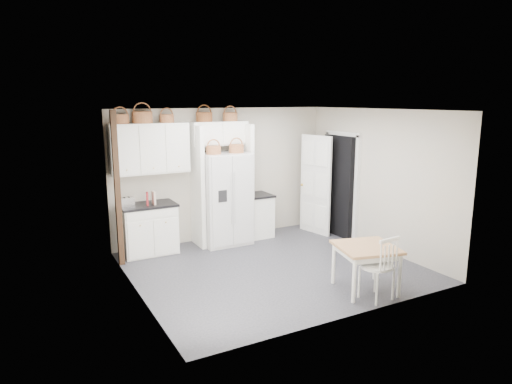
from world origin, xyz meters
TOP-DOWN VIEW (x-y plane):
  - floor at (0.00, 0.00)m, footprint 4.50×4.50m
  - ceiling at (0.00, 0.00)m, footprint 4.50×4.50m
  - wall_back at (0.00, 2.00)m, footprint 4.50×0.00m
  - wall_left at (-2.25, 0.00)m, footprint 0.00×4.00m
  - wall_right at (2.25, 0.00)m, footprint 0.00×4.00m
  - refrigerator at (-0.15, 1.61)m, footprint 0.92×0.74m
  - base_cab_left at (-1.62, 1.70)m, footprint 0.95×0.60m
  - base_cab_right at (0.64, 1.70)m, footprint 0.48×0.57m
  - dining_table at (0.72, -1.45)m, footprint 0.99×0.99m
  - windsor_chair at (0.65, -1.75)m, footprint 0.51×0.47m
  - counter_left at (-1.62, 1.70)m, footprint 0.99×0.64m
  - counter_right at (0.64, 1.70)m, footprint 0.51×0.61m
  - toaster at (-1.99, 1.65)m, footprint 0.26×0.16m
  - cookbook_red at (-1.64, 1.62)m, footprint 0.07×0.16m
  - cookbook_cream at (-1.52, 1.62)m, footprint 0.04×0.16m
  - basket_upper_a at (-1.98, 1.83)m, footprint 0.29×0.29m
  - basket_upper_b at (-1.60, 1.83)m, footprint 0.35×0.35m
  - basket_upper_c at (-1.16, 1.83)m, footprint 0.26×0.26m
  - basket_bridge_a at (-0.44, 1.83)m, footprint 0.31×0.31m
  - basket_bridge_b at (0.10, 1.83)m, footprint 0.29×0.29m
  - basket_fridge_a at (-0.40, 1.51)m, footprint 0.28×0.28m
  - basket_fridge_b at (0.07, 1.51)m, footprint 0.29×0.29m
  - upper_cabinet at (-1.50, 1.83)m, footprint 1.40×0.34m
  - bridge_cabinet at (-0.15, 1.83)m, footprint 1.12×0.34m
  - fridge_panel_left at (-0.66, 1.70)m, footprint 0.08×0.60m
  - fridge_panel_right at (0.36, 1.70)m, footprint 0.08×0.60m
  - trim_post at (-2.20, 1.35)m, footprint 0.09×0.09m
  - doorway_void at (2.16, 1.00)m, footprint 0.18×0.85m
  - door_slab at (1.80, 1.33)m, footprint 0.21×0.79m

SIDE VIEW (x-z plane):
  - floor at x=0.00m, z-range 0.00..0.00m
  - dining_table at x=0.72m, z-range 0.00..0.68m
  - base_cab_right at x=0.64m, z-range 0.00..0.84m
  - base_cab_left at x=-1.62m, z-range 0.00..0.88m
  - windsor_chair at x=0.65m, z-range 0.00..0.97m
  - counter_right at x=0.64m, z-range 0.84..0.88m
  - refrigerator at x=-0.15m, z-range 0.00..1.77m
  - counter_left at x=-1.62m, z-range 0.88..0.92m
  - toaster at x=-1.99m, z-range 0.92..1.09m
  - doorway_void at x=2.16m, z-range 0.00..2.05m
  - door_slab at x=1.80m, z-range 0.00..2.05m
  - cookbook_red at x=-1.64m, z-range 0.92..1.15m
  - cookbook_cream at x=-1.52m, z-range 0.92..1.15m
  - fridge_panel_left at x=-0.66m, z-range 0.00..2.30m
  - fridge_panel_right at x=0.36m, z-range 0.00..2.30m
  - wall_back at x=0.00m, z-range -0.95..3.55m
  - wall_left at x=-2.25m, z-range -0.70..3.30m
  - wall_right at x=2.25m, z-range -0.70..3.30m
  - trim_post at x=-2.20m, z-range 0.00..2.60m
  - basket_fridge_a at x=-0.40m, z-range 1.77..1.92m
  - basket_fridge_b at x=0.07m, z-range 1.77..1.93m
  - upper_cabinet at x=-1.50m, z-range 1.45..2.35m
  - bridge_cabinet at x=-0.15m, z-range 1.90..2.35m
  - basket_upper_c at x=-1.16m, z-range 2.35..2.50m
  - basket_upper_a at x=-1.98m, z-range 2.35..2.51m
  - basket_bridge_b at x=0.10m, z-range 2.35..2.52m
  - basket_bridge_a at x=-0.44m, z-range 2.35..2.53m
  - basket_upper_b at x=-1.60m, z-range 2.35..2.56m
  - ceiling at x=0.00m, z-range 2.60..2.60m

